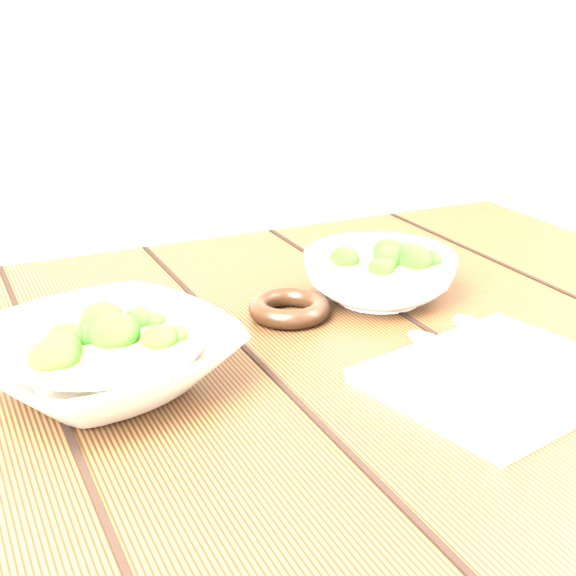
{
  "coord_description": "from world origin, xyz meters",
  "views": [
    {
      "loc": [
        -0.3,
        -0.69,
        1.11
      ],
      "look_at": [
        0.04,
        0.04,
        0.8
      ],
      "focal_mm": 50.0,
      "sensor_mm": 36.0,
      "label": 1
    }
  ],
  "objects_px": {
    "table": "(269,450)",
    "trivet": "(289,308)",
    "soup_bowl_back": "(379,274)",
    "soup_bowl_front": "(104,356)",
    "napkin": "(500,377)"
  },
  "relations": [
    {
      "from": "soup_bowl_back",
      "to": "trivet",
      "type": "relative_size",
      "value": 2.56
    },
    {
      "from": "soup_bowl_front",
      "to": "napkin",
      "type": "relative_size",
      "value": 1.29
    },
    {
      "from": "table",
      "to": "soup_bowl_back",
      "type": "distance_m",
      "value": 0.25
    },
    {
      "from": "table",
      "to": "trivet",
      "type": "distance_m",
      "value": 0.16
    },
    {
      "from": "soup_bowl_front",
      "to": "soup_bowl_back",
      "type": "height_order",
      "value": "soup_bowl_front"
    },
    {
      "from": "soup_bowl_front",
      "to": "soup_bowl_back",
      "type": "relative_size",
      "value": 1.23
    },
    {
      "from": "soup_bowl_back",
      "to": "trivet",
      "type": "bearing_deg",
      "value": -176.67
    },
    {
      "from": "soup_bowl_back",
      "to": "trivet",
      "type": "distance_m",
      "value": 0.12
    },
    {
      "from": "table",
      "to": "soup_bowl_front",
      "type": "relative_size",
      "value": 4.05
    },
    {
      "from": "table",
      "to": "trivet",
      "type": "bearing_deg",
      "value": 50.91
    },
    {
      "from": "napkin",
      "to": "soup_bowl_back",
      "type": "bearing_deg",
      "value": 75.09
    },
    {
      "from": "napkin",
      "to": "trivet",
      "type": "bearing_deg",
      "value": 103.52
    },
    {
      "from": "table",
      "to": "trivet",
      "type": "xyz_separation_m",
      "value": [
        0.06,
        0.07,
        0.13
      ]
    },
    {
      "from": "soup_bowl_back",
      "to": "trivet",
      "type": "height_order",
      "value": "soup_bowl_back"
    },
    {
      "from": "soup_bowl_front",
      "to": "napkin",
      "type": "xyz_separation_m",
      "value": [
        0.34,
        -0.15,
        -0.03
      ]
    }
  ]
}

